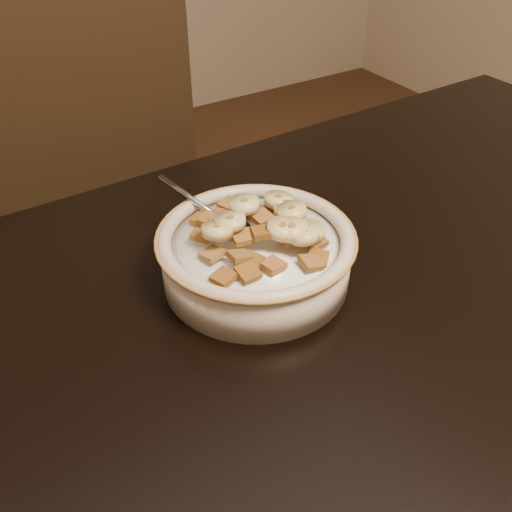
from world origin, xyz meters
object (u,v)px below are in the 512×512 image
spoon (233,228)px  table (373,395)px  cereal_bowl (256,261)px  chair (132,252)px

spoon → table: bearing=79.5°
cereal_bowl → spoon: spoon is taller
table → cereal_bowl: cereal_bowl is taller
table → spoon: size_ratio=29.74×
table → spoon: 0.22m
table → chair: bearing=90.4°
cereal_bowl → spoon: 0.04m
table → cereal_bowl: bearing=93.5°
spoon → cereal_bowl: bearing=90.0°
chair → cereal_bowl: (0.00, -0.42, 0.26)m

